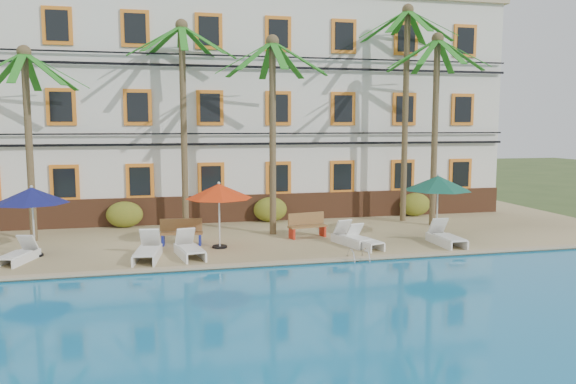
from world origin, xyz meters
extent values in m
plane|color=#384C23|center=(0.00, 0.00, 0.00)|extent=(100.00, 100.00, 0.00)
cube|color=tan|center=(0.00, 5.00, 0.12)|extent=(30.00, 12.00, 0.25)
cube|color=#1776AF|center=(0.00, -7.00, 0.10)|extent=(26.00, 12.00, 0.20)
cube|color=tan|center=(0.00, -0.90, 0.28)|extent=(30.00, 0.35, 0.06)
cube|color=silver|center=(0.00, 10.00, 5.25)|extent=(25.00, 6.00, 10.00)
cube|color=brown|center=(0.00, 6.94, 0.85)|extent=(25.00, 0.12, 1.20)
cube|color=tan|center=(0.00, 10.00, 10.35)|extent=(25.40, 6.40, 0.25)
cube|color=orange|center=(-7.50, 6.95, 2.15)|extent=(1.15, 0.10, 1.50)
cube|color=black|center=(-7.50, 6.90, 2.15)|extent=(0.85, 0.04, 1.20)
cube|color=orange|center=(-4.50, 6.95, 2.15)|extent=(1.15, 0.10, 1.50)
cube|color=black|center=(-4.50, 6.90, 2.15)|extent=(0.85, 0.04, 1.20)
cube|color=orange|center=(-1.50, 6.95, 2.15)|extent=(1.15, 0.10, 1.50)
cube|color=black|center=(-1.50, 6.90, 2.15)|extent=(0.85, 0.04, 1.20)
cube|color=orange|center=(1.50, 6.95, 2.15)|extent=(1.15, 0.10, 1.50)
cube|color=black|center=(1.50, 6.90, 2.15)|extent=(0.85, 0.04, 1.20)
cube|color=orange|center=(4.50, 6.95, 2.15)|extent=(1.15, 0.10, 1.50)
cube|color=black|center=(4.50, 6.90, 2.15)|extent=(0.85, 0.04, 1.20)
cube|color=orange|center=(7.50, 6.95, 2.15)|extent=(1.15, 0.10, 1.50)
cube|color=black|center=(7.50, 6.90, 2.15)|extent=(0.85, 0.04, 1.20)
cube|color=orange|center=(10.50, 6.95, 2.15)|extent=(1.15, 0.10, 1.50)
cube|color=black|center=(10.50, 6.90, 2.15)|extent=(0.85, 0.04, 1.20)
cube|color=orange|center=(-7.50, 6.95, 5.25)|extent=(1.15, 0.10, 1.50)
cube|color=black|center=(-7.50, 6.90, 5.25)|extent=(0.85, 0.04, 1.20)
cube|color=orange|center=(-4.50, 6.95, 5.25)|extent=(1.15, 0.10, 1.50)
cube|color=black|center=(-4.50, 6.90, 5.25)|extent=(0.85, 0.04, 1.20)
cube|color=orange|center=(-1.50, 6.95, 5.25)|extent=(1.15, 0.10, 1.50)
cube|color=black|center=(-1.50, 6.90, 5.25)|extent=(0.85, 0.04, 1.20)
cube|color=orange|center=(1.50, 6.95, 5.25)|extent=(1.15, 0.10, 1.50)
cube|color=black|center=(1.50, 6.90, 5.25)|extent=(0.85, 0.04, 1.20)
cube|color=orange|center=(4.50, 6.95, 5.25)|extent=(1.15, 0.10, 1.50)
cube|color=black|center=(4.50, 6.90, 5.25)|extent=(0.85, 0.04, 1.20)
cube|color=orange|center=(7.50, 6.95, 5.25)|extent=(1.15, 0.10, 1.50)
cube|color=black|center=(7.50, 6.90, 5.25)|extent=(0.85, 0.04, 1.20)
cube|color=orange|center=(10.50, 6.95, 5.25)|extent=(1.15, 0.10, 1.50)
cube|color=black|center=(10.50, 6.90, 5.25)|extent=(0.85, 0.04, 1.20)
cube|color=orange|center=(-7.50, 6.95, 8.45)|extent=(1.15, 0.10, 1.50)
cube|color=black|center=(-7.50, 6.90, 8.45)|extent=(0.85, 0.04, 1.20)
cube|color=orange|center=(-4.50, 6.95, 8.45)|extent=(1.15, 0.10, 1.50)
cube|color=black|center=(-4.50, 6.90, 8.45)|extent=(0.85, 0.04, 1.20)
cube|color=orange|center=(-1.50, 6.95, 8.45)|extent=(1.15, 0.10, 1.50)
cube|color=black|center=(-1.50, 6.90, 8.45)|extent=(0.85, 0.04, 1.20)
cube|color=orange|center=(1.50, 6.95, 8.45)|extent=(1.15, 0.10, 1.50)
cube|color=black|center=(1.50, 6.90, 8.45)|extent=(0.85, 0.04, 1.20)
cube|color=orange|center=(4.50, 6.95, 8.45)|extent=(1.15, 0.10, 1.50)
cube|color=black|center=(4.50, 6.90, 8.45)|extent=(0.85, 0.04, 1.20)
cube|color=orange|center=(7.50, 6.95, 8.45)|extent=(1.15, 0.10, 1.50)
cube|color=black|center=(7.50, 6.90, 8.45)|extent=(0.85, 0.04, 1.20)
cube|color=orange|center=(10.50, 6.95, 8.45)|extent=(1.15, 0.10, 1.50)
cube|color=black|center=(10.50, 6.90, 8.45)|extent=(0.85, 0.04, 1.20)
cube|color=black|center=(0.00, 6.80, 3.70)|extent=(25.00, 0.08, 0.10)
cube|color=black|center=(0.00, 6.80, 4.15)|extent=(25.00, 0.08, 0.06)
cube|color=black|center=(0.00, 6.80, 7.00)|extent=(25.00, 0.08, 0.10)
cube|color=black|center=(0.00, 6.80, 7.45)|extent=(25.00, 0.08, 0.06)
cylinder|color=brown|center=(-8.30, 4.58, 3.68)|extent=(0.26, 0.26, 6.86)
sphere|color=brown|center=(-8.30, 4.58, 7.11)|extent=(0.50, 0.50, 0.50)
cube|color=#1D711A|center=(-8.30, 5.67, 6.49)|extent=(0.28, 2.18, 1.27)
cube|color=#1D711A|center=(-9.06, 5.35, 6.49)|extent=(1.74, 1.74, 1.27)
cube|color=#1D711A|center=(-8.30, 3.50, 6.49)|extent=(0.28, 2.18, 1.27)
cube|color=#1D711A|center=(-7.53, 3.82, 6.49)|extent=(1.74, 1.74, 1.27)
cube|color=#1D711A|center=(-7.21, 4.58, 6.49)|extent=(2.18, 0.28, 1.27)
cube|color=#1D711A|center=(-7.53, 5.35, 6.49)|extent=(1.74, 1.74, 1.27)
cylinder|color=brown|center=(-2.68, 5.78, 4.35)|extent=(0.26, 0.26, 8.21)
sphere|color=brown|center=(-2.68, 5.78, 8.46)|extent=(0.50, 0.50, 0.50)
cube|color=#1D711A|center=(-2.68, 6.87, 7.83)|extent=(0.28, 2.18, 1.27)
cube|color=#1D711A|center=(-3.45, 6.55, 7.83)|extent=(1.74, 1.74, 1.27)
cube|color=#1D711A|center=(-3.76, 5.78, 7.83)|extent=(2.18, 0.28, 1.27)
cube|color=#1D711A|center=(-3.45, 5.02, 7.83)|extent=(1.74, 1.74, 1.27)
cube|color=#1D711A|center=(-2.68, 4.70, 7.83)|extent=(0.28, 2.18, 1.27)
cube|color=#1D711A|center=(-1.91, 5.02, 7.83)|extent=(1.74, 1.74, 1.27)
cube|color=#1D711A|center=(-1.60, 5.78, 7.83)|extent=(2.18, 0.28, 1.27)
cube|color=#1D711A|center=(-1.91, 6.55, 7.83)|extent=(1.74, 1.74, 1.27)
cylinder|color=brown|center=(0.60, 3.82, 3.96)|extent=(0.26, 0.26, 7.42)
sphere|color=brown|center=(0.60, 3.82, 7.67)|extent=(0.50, 0.50, 0.50)
cube|color=#1D711A|center=(0.60, 4.91, 7.05)|extent=(0.28, 2.18, 1.27)
cube|color=#1D711A|center=(-0.16, 4.59, 7.05)|extent=(1.74, 1.74, 1.27)
cube|color=#1D711A|center=(-0.48, 3.82, 7.05)|extent=(2.18, 0.28, 1.27)
cube|color=#1D711A|center=(-0.16, 3.05, 7.05)|extent=(1.74, 1.74, 1.27)
cube|color=#1D711A|center=(0.60, 2.74, 7.05)|extent=(0.28, 2.18, 1.27)
cube|color=#1D711A|center=(1.37, 3.05, 7.05)|extent=(1.74, 1.74, 1.27)
cube|color=#1D711A|center=(1.69, 3.82, 7.05)|extent=(2.18, 0.28, 1.27)
cube|color=#1D711A|center=(1.37, 4.59, 7.05)|extent=(1.74, 1.74, 1.27)
cylinder|color=brown|center=(6.91, 5.55, 4.85)|extent=(0.26, 0.26, 9.19)
sphere|color=brown|center=(6.91, 5.55, 9.44)|extent=(0.50, 0.50, 0.50)
cube|color=#1D711A|center=(6.91, 6.63, 8.82)|extent=(0.28, 2.18, 1.27)
cube|color=#1D711A|center=(6.14, 6.31, 8.82)|extent=(1.74, 1.74, 1.27)
cube|color=#1D711A|center=(5.82, 5.55, 8.82)|extent=(2.18, 0.28, 1.27)
cube|color=#1D711A|center=(6.14, 4.78, 8.82)|extent=(1.74, 1.74, 1.27)
cube|color=#1D711A|center=(6.91, 4.46, 8.82)|extent=(0.28, 2.18, 1.27)
cube|color=#1D711A|center=(7.67, 4.78, 8.82)|extent=(1.74, 1.74, 1.27)
cube|color=#1D711A|center=(7.99, 5.55, 8.82)|extent=(2.18, 0.28, 1.27)
cube|color=#1D711A|center=(7.67, 6.31, 8.82)|extent=(1.74, 1.74, 1.27)
cylinder|color=brown|center=(7.63, 4.18, 4.15)|extent=(0.26, 0.26, 7.81)
sphere|color=brown|center=(7.63, 4.18, 8.06)|extent=(0.50, 0.50, 0.50)
cube|color=#1D711A|center=(7.63, 5.26, 7.43)|extent=(0.28, 2.18, 1.27)
cube|color=#1D711A|center=(6.86, 4.95, 7.43)|extent=(1.74, 1.74, 1.27)
cube|color=#1D711A|center=(6.55, 4.18, 7.43)|extent=(2.18, 0.28, 1.27)
cube|color=#1D711A|center=(6.86, 3.41, 7.43)|extent=(1.74, 1.74, 1.27)
cube|color=#1D711A|center=(7.63, 3.10, 7.43)|extent=(0.28, 2.18, 1.27)
cube|color=#1D711A|center=(8.40, 3.41, 7.43)|extent=(1.74, 1.74, 1.27)
cube|color=#1D711A|center=(8.72, 4.18, 7.43)|extent=(2.18, 0.28, 1.27)
cube|color=#1D711A|center=(8.40, 4.95, 7.43)|extent=(1.74, 1.74, 1.27)
ellipsoid|color=#204F16|center=(-5.16, 6.60, 0.80)|extent=(1.50, 0.90, 1.10)
ellipsoid|color=#204F16|center=(1.05, 6.60, 0.80)|extent=(1.50, 0.90, 1.10)
ellipsoid|color=#204F16|center=(7.99, 6.60, 0.80)|extent=(1.50, 0.90, 1.10)
cylinder|color=black|center=(-7.74, 1.90, 0.29)|extent=(0.52, 0.52, 0.07)
cylinder|color=silver|center=(-7.74, 1.90, 1.37)|extent=(0.06, 0.06, 2.24)
cone|color=#131558|center=(-7.74, 1.90, 2.26)|extent=(2.34, 2.34, 0.51)
sphere|color=silver|center=(-7.74, 1.90, 2.54)|extent=(0.10, 0.10, 0.10)
cylinder|color=black|center=(-1.71, 1.80, 0.29)|extent=(0.52, 0.52, 0.07)
cylinder|color=silver|center=(-1.71, 1.80, 1.37)|extent=(0.06, 0.06, 2.23)
cone|color=red|center=(-1.71, 1.80, 2.25)|extent=(2.32, 2.32, 0.51)
sphere|color=silver|center=(-1.71, 1.80, 2.53)|extent=(0.10, 0.10, 0.10)
cylinder|color=black|center=(6.36, 1.39, 0.29)|extent=(0.55, 0.55, 0.08)
cylinder|color=silver|center=(6.36, 1.39, 1.44)|extent=(0.06, 0.06, 2.37)
cone|color=#135040|center=(6.36, 1.39, 2.38)|extent=(2.47, 2.47, 0.54)
sphere|color=silver|center=(6.36, 1.39, 2.67)|extent=(0.10, 0.10, 0.10)
cube|color=white|center=(-8.14, 0.91, 0.54)|extent=(0.86, 1.28, 0.05)
cube|color=white|center=(-7.90, 1.69, 0.75)|extent=(0.65, 0.57, 0.59)
cube|color=white|center=(-8.33, 1.21, 0.39)|extent=(0.55, 1.61, 0.27)
cube|color=white|center=(-7.81, 1.05, 0.39)|extent=(0.55, 1.61, 0.27)
cube|color=white|center=(-4.18, 0.27, 0.59)|extent=(0.80, 1.44, 0.06)
cube|color=white|center=(-4.06, 1.20, 0.83)|extent=(0.69, 0.58, 0.68)
cube|color=white|center=(-4.46, 0.57, 0.41)|extent=(0.32, 1.94, 0.32)
cube|color=white|center=(-3.83, 0.49, 0.41)|extent=(0.32, 1.94, 0.32)
cube|color=white|center=(-2.77, 0.37, 0.57)|extent=(0.82, 1.39, 0.06)
cube|color=white|center=(-2.93, 1.26, 0.80)|extent=(0.68, 0.58, 0.65)
cube|color=white|center=(-3.11, 0.57, 0.40)|extent=(0.39, 1.84, 0.30)
cube|color=white|center=(-2.52, 0.67, 0.40)|extent=(0.39, 1.84, 0.30)
cube|color=white|center=(3.01, 0.95, 0.56)|extent=(0.89, 1.37, 0.06)
cube|color=white|center=(2.78, 1.79, 0.78)|extent=(0.68, 0.60, 0.63)
cube|color=white|center=(2.66, 1.11, 0.40)|extent=(0.53, 1.75, 0.29)
cube|color=white|center=(3.22, 1.26, 0.40)|extent=(0.53, 1.75, 0.29)
cube|color=white|center=(3.25, 0.43, 0.54)|extent=(0.82, 1.29, 0.06)
cube|color=white|center=(3.05, 1.23, 0.75)|extent=(0.64, 0.56, 0.60)
cube|color=white|center=(2.92, 0.59, 0.39)|extent=(0.46, 1.66, 0.28)
cube|color=white|center=(3.46, 0.72, 0.39)|extent=(0.46, 1.66, 0.28)
cube|color=white|center=(6.22, 0.13, 0.58)|extent=(0.63, 1.35, 0.06)
cube|color=white|center=(6.23, 1.05, 0.82)|extent=(0.62, 0.50, 0.67)
cube|color=white|center=(5.91, 0.39, 0.40)|extent=(0.08, 1.91, 0.31)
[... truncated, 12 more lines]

